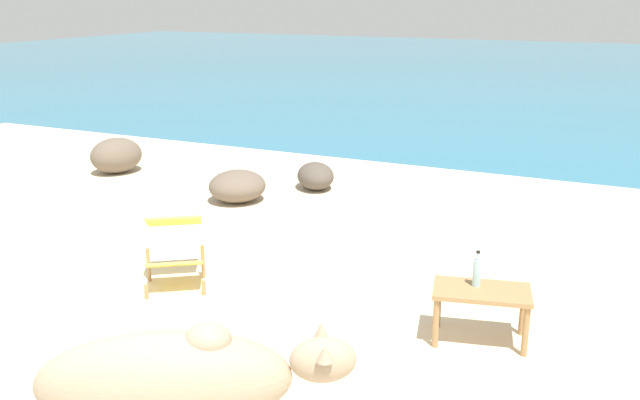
{
  "coord_description": "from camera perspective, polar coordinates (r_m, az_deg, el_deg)",
  "views": [
    {
      "loc": [
        3.52,
        -3.67,
        2.73
      ],
      "look_at": [
        0.4,
        3.0,
        0.55
      ],
      "focal_mm": 39.29,
      "sensor_mm": 36.0,
      "label": 1
    }
  ],
  "objects": [
    {
      "name": "cow",
      "position": [
        4.02,
        -11.82,
        -14.31
      ],
      "size": [
        1.71,
        1.18,
        1.0
      ],
      "rotation": [
        0.0,
        0.0,
        0.51
      ],
      "color": "tan",
      "rests_on": "sand_beach"
    },
    {
      "name": "shore_rock_medium",
      "position": [
        9.44,
        -6.75,
        1.14
      ],
      "size": [
        0.88,
        0.91,
        0.42
      ],
      "primitive_type": "ellipsoid",
      "rotation": [
        0.0,
        0.0,
        1.39
      ],
      "color": "#6B5B4C",
      "rests_on": "sand_beach"
    },
    {
      "name": "deck_chair_far",
      "position": [
        6.85,
        -11.77,
        -3.55
      ],
      "size": [
        0.87,
        0.93,
        0.68
      ],
      "rotation": [
        0.0,
        0.0,
        5.32
      ],
      "color": "#A37A4C",
      "rests_on": "sand_beach"
    },
    {
      "name": "bottle",
      "position": [
        5.72,
        12.66,
        -5.74
      ],
      "size": [
        0.07,
        0.07,
        0.3
      ],
      "color": "#A3C6D1",
      "rests_on": "low_bench_table"
    },
    {
      "name": "water_surface",
      "position": [
        26.05,
        17.43,
        9.73
      ],
      "size": [
        60.0,
        36.0,
        0.03
      ],
      "primitive_type": "cube",
      "color": "teal",
      "rests_on": "ground"
    },
    {
      "name": "shore_rock_small",
      "position": [
        9.99,
        -0.37,
        1.98
      ],
      "size": [
        0.83,
        0.88,
        0.38
      ],
      "primitive_type": "ellipsoid",
      "rotation": [
        0.0,
        0.0,
        2.15
      ],
      "color": "brown",
      "rests_on": "sand_beach"
    },
    {
      "name": "shore_rock_large",
      "position": [
        11.33,
        -16.26,
        3.51
      ],
      "size": [
        0.86,
        0.97,
        0.55
      ],
      "primitive_type": "ellipsoid",
      "rotation": [
        0.0,
        0.0,
        1.29
      ],
      "color": "#6B5B4C",
      "rests_on": "sand_beach"
    },
    {
      "name": "sand_beach",
      "position": [
        5.76,
        -16.85,
        -12.34
      ],
      "size": [
        18.0,
        14.0,
        0.04
      ],
      "primitive_type": "cube",
      "color": "beige",
      "rests_on": "ground"
    },
    {
      "name": "low_bench_table",
      "position": [
        5.74,
        13.01,
        -7.78
      ],
      "size": [
        0.84,
        0.6,
        0.45
      ],
      "rotation": [
        0.0,
        0.0,
        0.22
      ],
      "color": "#A37A4C",
      "rests_on": "sand_beach"
    }
  ]
}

